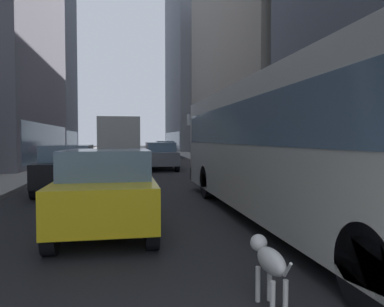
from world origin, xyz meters
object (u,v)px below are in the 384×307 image
transit_bus (294,142)px  car_grey_wagon (160,156)px  car_silver_sedan (122,150)px  car_blue_hatchback (165,149)px  car_yellow_taxi (107,188)px  dalmatian_dog (269,261)px  car_red_coupe (122,148)px  box_truck (120,141)px  car_black_suv (68,168)px

transit_bus → car_grey_wagon: size_ratio=2.63×
car_silver_sedan → car_blue_hatchback: (4.00, 0.28, -0.01)m
car_yellow_taxi → car_blue_hatchback: size_ratio=1.04×
car_yellow_taxi → dalmatian_dog: 4.36m
car_silver_sedan → car_yellow_taxi: same height
car_red_coupe → box_truck: box_truck is taller
car_blue_hatchback → dalmatian_dog: (-2.09, -30.70, -0.31)m
car_black_suv → car_blue_hatchback: bearing=75.2°
car_black_suv → car_yellow_taxi: bearing=-74.1°
car_silver_sedan → car_red_coupe: (0.00, 5.74, -0.00)m
transit_bus → car_yellow_taxi: bearing=177.3°
car_silver_sedan → car_grey_wagon: bearing=-79.0°
car_black_suv → box_truck: (1.60, 10.38, 0.85)m
car_blue_hatchback → dalmatian_dog: bearing=-93.9°
transit_bus → car_red_coupe: size_ratio=2.73×
car_red_coupe → transit_bus: bearing=-83.0°
car_red_coupe → car_black_suv: size_ratio=1.03×
transit_bus → car_black_suv: size_ratio=2.83×
transit_bus → car_silver_sedan: (-4.00, 26.71, -0.95)m
transit_bus → car_silver_sedan: bearing=98.5°
transit_bus → car_red_coupe: 32.71m
car_silver_sedan → car_red_coupe: same height
car_yellow_taxi → dalmatian_dog: (1.91, -3.91, -0.31)m
transit_bus → dalmatian_dog: 4.44m
car_black_suv → transit_bus: bearing=-46.0°
car_yellow_taxi → dalmatian_dog: car_yellow_taxi is taller
car_blue_hatchback → car_red_coupe: bearing=126.2°
car_yellow_taxi → car_black_suv: bearing=105.9°
car_grey_wagon → car_black_suv: size_ratio=1.08×
car_black_suv → car_silver_sedan: bearing=85.6°
car_silver_sedan → car_blue_hatchback: bearing=4.0°
car_grey_wagon → transit_bus: bearing=-83.6°
car_grey_wagon → car_black_suv: bearing=-115.1°
dalmatian_dog → car_blue_hatchback: bearing=86.1°
car_red_coupe → dalmatian_dog: bearing=-87.0°
car_grey_wagon → car_red_coupe: 18.26m
car_yellow_taxi → dalmatian_dog: bearing=-63.9°
transit_bus → car_silver_sedan: size_ratio=2.50×
car_red_coupe → dalmatian_dog: size_ratio=4.38×
car_black_suv → dalmatian_dog: car_black_suv is taller
car_yellow_taxi → car_black_suv: 5.83m
car_silver_sedan → box_truck: (0.00, -10.54, 0.84)m
car_black_suv → box_truck: 10.53m
car_black_suv → dalmatian_dog: (3.51, -9.51, -0.31)m
car_grey_wagon → dalmatian_dog: car_grey_wagon is taller
car_silver_sedan → car_red_coupe: 5.74m
box_truck → car_grey_wagon: bearing=-37.3°
box_truck → dalmatian_dog: size_ratio=7.79×
transit_bus → car_grey_wagon: bearing=96.4°
box_truck → transit_bus: bearing=-76.1°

